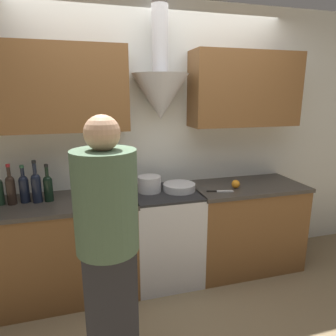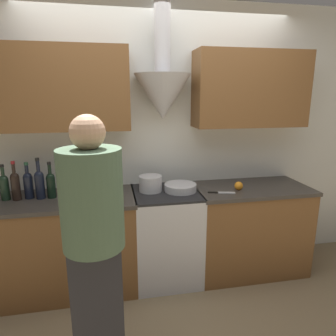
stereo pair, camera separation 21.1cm
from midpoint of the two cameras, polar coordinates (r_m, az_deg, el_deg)
name	(u,v)px [view 2 (the right image)]	position (r m, az deg, el deg)	size (l,w,h in m)	color
ground_plane	(173,299)	(2.88, 3.33, -23.73)	(12.00, 12.00, 0.00)	#847051
wall_back	(158,125)	(2.90, 0.16, 8.09)	(8.40, 0.52, 2.60)	silver
counter_left	(65,244)	(2.90, -17.04, -13.73)	(1.28, 0.62, 0.88)	brown
counter_right	(248,228)	(3.21, 16.90, -10.92)	(1.11, 0.62, 0.88)	brown
stove_range	(166,235)	(2.94, 1.72, -12.65)	(0.61, 0.60, 0.88)	silver
wine_bottle_1	(4,186)	(2.83, -26.88, -3.08)	(0.07, 0.07, 0.31)	black
wine_bottle_2	(15,184)	(2.78, -25.16, -2.88)	(0.07, 0.07, 0.34)	black
wine_bottle_3	(28,184)	(2.79, -23.14, -2.80)	(0.08, 0.08, 0.32)	black
wine_bottle_4	(40,183)	(2.74, -21.27, -2.66)	(0.08, 0.08, 0.36)	black
wine_bottle_5	(51,184)	(2.73, -19.38, -2.87)	(0.07, 0.07, 0.32)	black
stock_pot	(151,183)	(2.77, -1.18, -2.99)	(0.21, 0.21, 0.14)	silver
mixing_bowl	(180,187)	(2.79, 4.55, -3.73)	(0.30, 0.30, 0.07)	silver
orange_fruit	(239,186)	(2.91, 15.34, -3.30)	(0.08, 0.08, 0.08)	orange
chefs_knife	(222,193)	(2.79, 12.33, -4.63)	(0.25, 0.09, 0.01)	silver
person_foreground_left	(95,246)	(1.79, -10.43, -14.45)	(0.35, 0.35, 1.66)	#28282D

